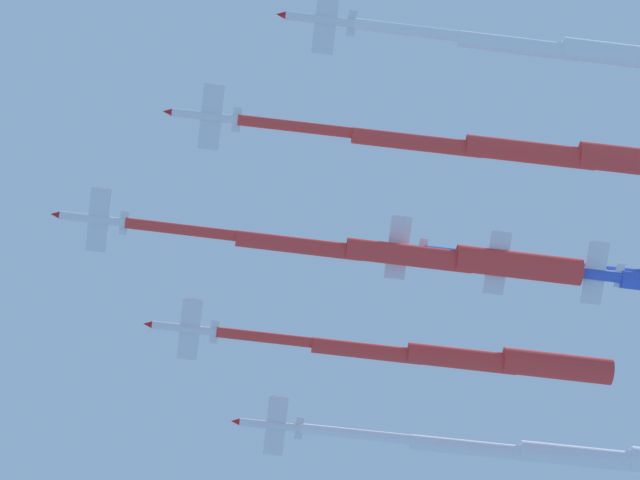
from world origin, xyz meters
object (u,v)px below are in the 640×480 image
object	(u,v)px
jet_lead	(413,255)
jet_starboard_mid	(588,456)
jet_starboard_inner	(464,358)
jet_port_inner	(535,152)
jet_port_mid	(624,54)

from	to	relation	value
jet_lead	jet_starboard_mid	world-z (taller)	jet_starboard_mid
jet_starboard_inner	jet_starboard_mid	world-z (taller)	jet_starboard_mid
jet_port_inner	jet_starboard_inner	xyz separation A→B (m)	(-25.94, 13.91, -2.64)
jet_lead	jet_starboard_inner	bearing A→B (deg)	109.87
jet_starboard_mid	jet_lead	bearing A→B (deg)	-83.39
jet_starboard_mid	jet_starboard_inner	bearing A→B (deg)	-92.52
jet_port_mid	jet_lead	bearing A→B (deg)	-179.87
jet_port_inner	jet_starboard_inner	world-z (taller)	jet_port_inner
jet_lead	jet_port_mid	size ratio (longest dim) A/B	1.08
jet_lead	jet_starboard_mid	xyz separation A→B (m)	(-4.66, 40.21, 3.11)
jet_lead	jet_port_inner	world-z (taller)	jet_port_inner
jet_lead	jet_port_mid	xyz separation A→B (m)	(36.91, 0.08, 2.60)
jet_lead	jet_port_inner	size ratio (longest dim) A/B	0.98
jet_lead	jet_starboard_inner	distance (m)	16.86
jet_lead	jet_starboard_inner	world-z (taller)	jet_starboard_inner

